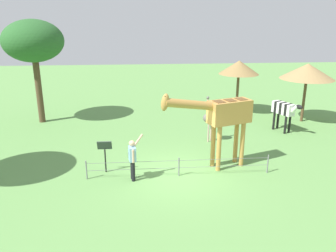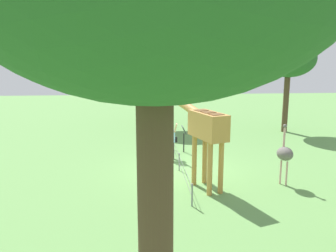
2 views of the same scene
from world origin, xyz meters
The scene contains 10 objects.
ground_plane centered at (0.00, 0.00, 0.00)m, with size 60.00×60.00×0.00m, color #60934C.
giraffe centered at (-1.76, -0.51, 2.19)m, with size 3.74×1.71×3.32m.
visitor centered at (1.75, 0.32, 0.90)m, with size 0.60×0.57×1.75m.
zebra centered at (-6.03, -4.65, 1.16)m, with size 1.04×1.76×1.66m.
ostrich centered at (-1.90, -3.51, 1.18)m, with size 0.70×0.56×2.25m.
shade_hut_near centered at (-4.54, -8.29, 2.84)m, with size 2.41×2.41×3.27m.
shade_hut_far centered at (-7.86, -6.32, 2.89)m, with size 2.96×2.96×3.33m.
tree_east centered at (7.09, -7.38, 4.50)m, with size 3.25×3.25×5.69m.
info_sign centered at (2.84, -0.42, 0.95)m, with size 0.56×0.21×1.32m.
wire_fence centered at (0.00, 0.14, 0.40)m, with size 7.05×0.05×0.75m.
Camera 1 is at (1.38, 12.18, 6.03)m, focal length 37.01 mm.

